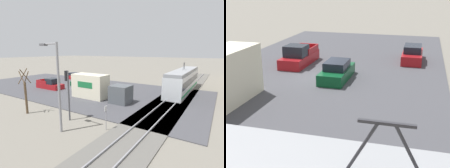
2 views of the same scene
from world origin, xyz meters
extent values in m
plane|color=slate|center=(0.00, 0.00, 0.00)|extent=(320.00, 320.00, 0.00)
cube|color=#424247|center=(0.00, 0.00, 0.04)|extent=(19.14, 43.05, 0.08)
cube|color=#5B5954|center=(0.00, 16.62, 0.04)|extent=(67.33, 4.40, 0.08)
cube|color=gray|center=(0.00, 15.90, 0.15)|extent=(65.99, 0.10, 0.14)
cube|color=gray|center=(0.00, 17.34, 0.15)|extent=(65.99, 0.10, 0.14)
cube|color=silver|center=(-7.03, 16.62, 1.63)|extent=(14.39, 2.52, 3.09)
cube|color=black|center=(-7.03, 16.62, 1.99)|extent=(13.96, 2.55, 1.03)
cube|color=#1E844C|center=(-7.03, 16.62, 0.67)|extent=(14.24, 2.56, 0.29)
cube|color=gray|center=(-7.03, 16.62, 3.39)|extent=(14.39, 2.32, 0.44)
cylinder|color=#2D2D33|center=(-7.48, 16.62, 4.16)|extent=(0.66, 0.07, 1.15)
cylinder|color=#2D2D33|center=(-6.58, 16.62, 4.16)|extent=(0.66, 0.07, 1.15)
cube|color=#2D2D33|center=(-7.03, 16.62, 4.71)|extent=(1.10, 0.08, 0.06)
cube|color=#4C5156|center=(3.87, 11.32, 1.20)|extent=(2.31, 2.40, 2.23)
cube|color=beige|center=(3.87, 6.37, 1.72)|extent=(2.31, 5.09, 3.28)
cube|color=#196B38|center=(5.04, 6.37, 2.05)|extent=(0.02, 2.55, 0.82)
cube|color=maroon|center=(3.03, -3.49, 0.52)|extent=(1.97, 5.22, 0.88)
cube|color=black|center=(3.03, -2.76, 1.44)|extent=(1.81, 1.77, 0.95)
cube|color=maroon|center=(3.94, -4.58, 1.22)|extent=(0.12, 2.61, 0.51)
cube|color=maroon|center=(2.13, -4.58, 1.22)|extent=(0.12, 2.61, 0.51)
cube|color=maroon|center=(3.03, -5.99, 1.22)|extent=(1.81, 0.21, 0.51)
cube|color=red|center=(3.80, -6.07, 0.78)|extent=(0.14, 0.04, 0.18)
cube|color=maroon|center=(-6.70, -7.21, 0.51)|extent=(1.79, 4.64, 0.87)
cube|color=black|center=(-6.70, -7.21, 1.26)|extent=(1.54, 2.41, 0.64)
cube|color=#0C4723|center=(-1.43, 0.00, 0.49)|extent=(1.83, 4.46, 0.82)
cube|color=black|center=(-1.43, 0.00, 1.20)|extent=(1.58, 2.32, 0.60)
cylinder|color=#47474C|center=(11.31, 9.94, 2.39)|extent=(0.16, 0.16, 4.78)
cube|color=black|center=(11.31, 9.76, 4.31)|extent=(0.28, 0.22, 0.95)
sphere|color=#390606|center=(11.31, 9.64, 4.63)|extent=(0.18, 0.18, 0.18)
sphere|color=yellow|center=(11.31, 9.64, 4.31)|extent=(0.18, 0.18, 0.18)
sphere|color=black|center=(11.31, 9.64, 3.99)|extent=(0.18, 0.18, 0.18)
cylinder|color=brown|center=(12.42, 4.73, 1.68)|extent=(0.24, 0.24, 3.36)
cylinder|color=brown|center=(12.67, 4.73, 3.89)|extent=(0.09, 0.94, 1.29)
cylinder|color=brown|center=(12.42, 4.98, 4.01)|extent=(1.13, 0.09, 1.57)
cylinder|color=brown|center=(12.17, 4.73, 3.89)|extent=(0.09, 0.94, 1.29)
cylinder|color=brown|center=(12.42, 4.48, 4.01)|extent=(1.13, 0.09, 1.57)
cylinder|color=gray|center=(13.42, 11.15, 3.62)|extent=(0.20, 0.20, 7.24)
cylinder|color=gray|center=(13.42, 10.35, 7.12)|extent=(0.12, 1.60, 0.12)
cube|color=#515156|center=(13.42, 9.60, 7.06)|extent=(0.36, 0.60, 0.18)
cylinder|color=gray|center=(11.18, 14.10, 1.06)|extent=(0.06, 0.06, 2.12)
cube|color=white|center=(11.18, 14.07, 1.90)|extent=(0.32, 0.02, 0.44)
cube|color=red|center=(11.18, 14.05, 1.90)|extent=(0.31, 0.01, 0.10)
camera|label=1|loc=(22.49, 21.93, 6.57)|focal=28.00mm
camera|label=2|loc=(-7.56, 21.93, 7.24)|focal=50.00mm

